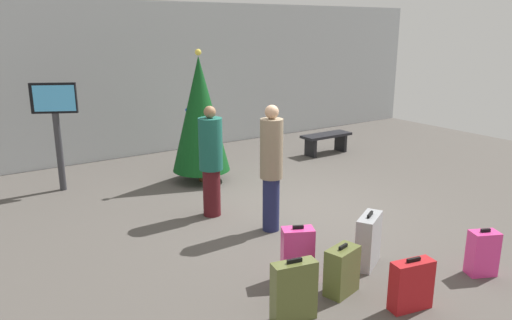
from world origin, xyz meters
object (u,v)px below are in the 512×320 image
at_px(holiday_tree, 200,114).
at_px(suitcase_4, 411,285).
at_px(waiting_bench, 326,139).
at_px(suitcase_3, 368,241).
at_px(suitcase_0, 483,253).
at_px(suitcase_5, 342,271).
at_px(suitcase_1, 297,254).
at_px(flight_info_kiosk, 56,118).
at_px(suitcase_2, 294,291).
at_px(traveller_1, 211,159).
at_px(traveller_0, 271,165).

bearing_deg(holiday_tree, suitcase_4, -92.90).
height_order(waiting_bench, suitcase_3, suitcase_3).
distance_m(holiday_tree, suitcase_0, 5.45).
xyz_separation_m(suitcase_0, suitcase_3, (-0.97, 0.94, 0.05)).
relative_size(holiday_tree, suitcase_5, 4.30).
bearing_deg(suitcase_1, suitcase_3, -12.32).
xyz_separation_m(suitcase_1, suitcase_3, (0.97, -0.21, 0.01)).
relative_size(flight_info_kiosk, suitcase_1, 2.86).
xyz_separation_m(suitcase_0, suitcase_2, (-2.49, 0.52, 0.04)).
distance_m(waiting_bench, traveller_1, 4.63).
xyz_separation_m(waiting_bench, traveller_0, (-3.73, -2.96, 0.65)).
xyz_separation_m(suitcase_3, suitcase_4, (-0.36, -0.96, -0.06)).
height_order(traveller_0, suitcase_0, traveller_0).
height_order(suitcase_3, suitcase_5, suitcase_3).
bearing_deg(waiting_bench, suitcase_0, -113.54).
height_order(suitcase_0, suitcase_1, suitcase_1).
bearing_deg(traveller_1, holiday_tree, 67.37).
bearing_deg(holiday_tree, suitcase_2, -106.80).
relative_size(waiting_bench, suitcase_5, 2.15).
xyz_separation_m(suitcase_2, suitcase_4, (1.16, -0.54, -0.04)).
distance_m(holiday_tree, suitcase_3, 4.41).
relative_size(holiday_tree, suitcase_3, 3.60).
relative_size(suitcase_0, suitcase_3, 0.85).
bearing_deg(flight_info_kiosk, traveller_0, -59.92).
bearing_deg(suitcase_5, traveller_0, 78.69).
distance_m(flight_info_kiosk, suitcase_5, 5.93).
bearing_deg(suitcase_1, suitcase_4, -62.55).
distance_m(waiting_bench, suitcase_5, 6.37).
relative_size(suitcase_2, suitcase_5, 1.16).
distance_m(holiday_tree, suitcase_5, 4.77).
bearing_deg(suitcase_5, suitcase_2, -172.13).
bearing_deg(suitcase_2, suitcase_5, 7.87).
bearing_deg(suitcase_4, suitcase_0, 0.74).
xyz_separation_m(waiting_bench, suitcase_1, (-4.33, -4.34, -0.02)).
bearing_deg(suitcase_2, suitcase_1, 48.88).
relative_size(traveller_0, suitcase_2, 2.75).
height_order(flight_info_kiosk, traveller_0, flight_info_kiosk).
bearing_deg(traveller_0, suitcase_0, -62.18).
relative_size(waiting_bench, traveller_0, 0.68).
bearing_deg(suitcase_2, holiday_tree, 73.20).
bearing_deg(suitcase_4, suitcase_3, 69.47).
xyz_separation_m(holiday_tree, traveller_0, (-0.27, -2.71, -0.33)).
height_order(traveller_1, suitcase_0, traveller_1).
xyz_separation_m(holiday_tree, suitcase_3, (0.09, -4.30, -0.99)).
bearing_deg(flight_info_kiosk, suitcase_5, -72.64).
relative_size(flight_info_kiosk, waiting_bench, 1.56).
bearing_deg(traveller_1, traveller_0, -66.72).
bearing_deg(flight_info_kiosk, suitcase_2, -80.32).
distance_m(traveller_1, suitcase_5, 2.99).
height_order(suitcase_2, suitcase_3, suitcase_3).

